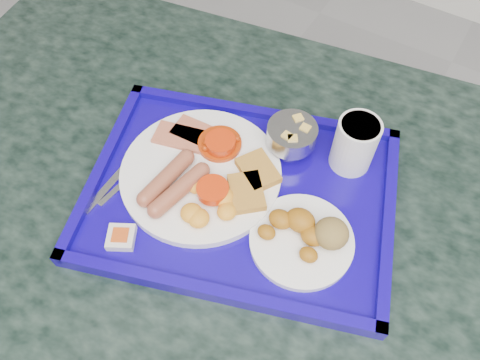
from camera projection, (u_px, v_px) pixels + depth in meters
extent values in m
cylinder|color=slate|center=(229.00, 323.00, 1.46)|extent=(0.60, 0.60, 0.03)
cylinder|color=slate|center=(226.00, 279.00, 1.14)|extent=(0.12, 0.12, 0.73)
cube|color=black|center=(220.00, 198.00, 0.82)|extent=(1.40, 1.05, 0.04)
cube|color=#10038A|center=(240.00, 196.00, 0.79)|extent=(0.59, 0.51, 0.02)
cube|color=#10038A|center=(261.00, 113.00, 0.87)|extent=(0.48, 0.18, 0.01)
cube|color=#10038A|center=(213.00, 291.00, 0.68)|extent=(0.48, 0.18, 0.01)
cube|color=#10038A|center=(388.00, 220.00, 0.74)|extent=(0.13, 0.36, 0.01)
cube|color=#10038A|center=(103.00, 164.00, 0.80)|extent=(0.13, 0.36, 0.01)
cylinder|color=white|center=(201.00, 173.00, 0.79)|extent=(0.27, 0.27, 0.02)
cube|color=#CB6C51|center=(198.00, 134.00, 0.83)|extent=(0.10, 0.05, 0.01)
cube|color=#CB6C51|center=(181.00, 137.00, 0.82)|extent=(0.10, 0.07, 0.01)
cylinder|color=#B03507|center=(220.00, 144.00, 0.81)|extent=(0.08, 0.08, 0.01)
sphere|color=#B03507|center=(205.00, 148.00, 0.80)|extent=(0.01, 0.01, 0.01)
sphere|color=#B03507|center=(216.00, 139.00, 0.81)|extent=(0.01, 0.01, 0.01)
sphere|color=#B03507|center=(226.00, 133.00, 0.82)|extent=(0.01, 0.01, 0.01)
sphere|color=#B03507|center=(225.00, 145.00, 0.80)|extent=(0.01, 0.01, 0.01)
sphere|color=#B03507|center=(220.00, 139.00, 0.81)|extent=(0.01, 0.01, 0.01)
sphere|color=#B03507|center=(229.00, 150.00, 0.80)|extent=(0.01, 0.01, 0.01)
sphere|color=#B03507|center=(207.00, 148.00, 0.80)|extent=(0.01, 0.01, 0.01)
sphere|color=#B03507|center=(215.00, 132.00, 0.82)|extent=(0.01, 0.01, 0.01)
sphere|color=#B03507|center=(221.00, 148.00, 0.80)|extent=(0.01, 0.01, 0.01)
sphere|color=#B03507|center=(227.00, 147.00, 0.80)|extent=(0.01, 0.01, 0.01)
sphere|color=#B03507|center=(220.00, 152.00, 0.79)|extent=(0.01, 0.01, 0.01)
sphere|color=#B03507|center=(222.00, 133.00, 0.82)|extent=(0.01, 0.01, 0.01)
sphere|color=#B03507|center=(222.00, 146.00, 0.80)|extent=(0.01, 0.01, 0.01)
sphere|color=#B03507|center=(215.00, 141.00, 0.81)|extent=(0.01, 0.01, 0.01)
sphere|color=#B03507|center=(220.00, 140.00, 0.81)|extent=(0.01, 0.01, 0.01)
sphere|color=#B03507|center=(237.00, 139.00, 0.81)|extent=(0.01, 0.01, 0.01)
sphere|color=#B03507|center=(206.00, 143.00, 0.80)|extent=(0.01, 0.01, 0.01)
cube|color=#BB7F2E|center=(258.00, 171.00, 0.78)|extent=(0.09, 0.08, 0.01)
cube|color=#BB7F2E|center=(247.00, 192.00, 0.76)|extent=(0.09, 0.09, 0.01)
cylinder|color=brown|center=(166.00, 178.00, 0.76)|extent=(0.04, 0.11, 0.03)
cylinder|color=brown|center=(179.00, 190.00, 0.75)|extent=(0.05, 0.11, 0.03)
ellipsoid|color=orange|center=(227.00, 212.00, 0.73)|extent=(0.03, 0.03, 0.02)
ellipsoid|color=orange|center=(191.00, 213.00, 0.73)|extent=(0.04, 0.04, 0.02)
ellipsoid|color=orange|center=(192.00, 213.00, 0.73)|extent=(0.02, 0.02, 0.02)
ellipsoid|color=orange|center=(199.00, 218.00, 0.72)|extent=(0.03, 0.03, 0.02)
ellipsoid|color=orange|center=(223.00, 196.00, 0.75)|extent=(0.04, 0.04, 0.02)
ellipsoid|color=orange|center=(196.00, 186.00, 0.76)|extent=(0.03, 0.03, 0.02)
ellipsoid|color=orange|center=(227.00, 209.00, 0.74)|extent=(0.03, 0.03, 0.02)
ellipsoid|color=orange|center=(225.00, 201.00, 0.74)|extent=(0.03, 0.03, 0.02)
cylinder|color=#BD2205|center=(220.00, 143.00, 0.80)|extent=(0.05, 0.05, 0.02)
cylinder|color=#BD2205|center=(213.00, 190.00, 0.75)|extent=(0.05, 0.05, 0.02)
cylinder|color=white|center=(301.00, 241.00, 0.73)|extent=(0.16, 0.16, 0.01)
ellipsoid|color=#9C5F12|center=(308.00, 255.00, 0.70)|extent=(0.03, 0.02, 0.02)
ellipsoid|color=#9C5F12|center=(313.00, 236.00, 0.71)|extent=(0.04, 0.03, 0.03)
ellipsoid|color=#9C5F12|center=(300.00, 220.00, 0.72)|extent=(0.05, 0.04, 0.03)
ellipsoid|color=#9C5F12|center=(281.00, 219.00, 0.73)|extent=(0.04, 0.03, 0.03)
ellipsoid|color=#9C5F12|center=(267.00, 232.00, 0.72)|extent=(0.03, 0.02, 0.02)
ellipsoid|color=olive|center=(331.00, 233.00, 0.70)|extent=(0.05, 0.05, 0.04)
cylinder|color=#ADACAF|center=(290.00, 148.00, 0.83)|extent=(0.05, 0.05, 0.01)
cylinder|color=#ADACAF|center=(290.00, 144.00, 0.82)|extent=(0.02, 0.02, 0.02)
cylinder|color=#ADACAF|center=(292.00, 134.00, 0.80)|extent=(0.09, 0.09, 0.03)
cube|color=#F8CF5E|center=(287.00, 137.00, 0.78)|extent=(0.02, 0.02, 0.01)
cube|color=#F8CF5E|center=(292.00, 140.00, 0.77)|extent=(0.02, 0.02, 0.01)
cube|color=#F8CF5E|center=(298.00, 119.00, 0.80)|extent=(0.02, 0.02, 0.01)
cube|color=#F8CF5E|center=(305.00, 129.00, 0.79)|extent=(0.02, 0.01, 0.01)
cylinder|color=white|center=(355.00, 144.00, 0.77)|extent=(0.07, 0.07, 0.10)
cylinder|color=#D36A0B|center=(360.00, 127.00, 0.74)|extent=(0.06, 0.06, 0.01)
cube|color=#ADACAF|center=(127.00, 180.00, 0.79)|extent=(0.02, 0.13, 0.00)
ellipsoid|color=#ADACAF|center=(152.00, 143.00, 0.83)|extent=(0.03, 0.04, 0.01)
cube|color=#ADACAF|center=(122.00, 171.00, 0.80)|extent=(0.02, 0.19, 0.00)
cube|color=silver|center=(121.00, 237.00, 0.73)|extent=(0.06, 0.06, 0.01)
cube|color=#CF4C17|center=(120.00, 235.00, 0.72)|extent=(0.03, 0.03, 0.00)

